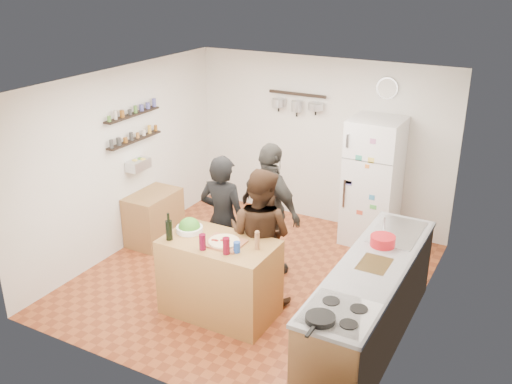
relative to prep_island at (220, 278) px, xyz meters
The scene contains 26 objects.
room_shell 1.46m from the prep_island, 92.17° to the left, with size 4.20×4.20×4.20m.
prep_island is the anchor object (origin of this frame).
pizza_board 0.47m from the prep_island, 14.04° to the right, with size 0.42×0.34×0.02m, color #975536.
pizza 0.49m from the prep_island, 14.04° to the right, with size 0.34×0.34×0.02m, color beige.
salad_bowl 0.64m from the prep_island, behind, with size 0.30×0.30×0.06m, color white.
wine_bottle 0.79m from the prep_island, 156.25° to the right, with size 0.07×0.07×0.23m, color black.
wine_glass_near 0.60m from the prep_island, 101.77° to the right, with size 0.07×0.07×0.18m, color #4F061C.
wine_glass_far 0.62m from the prep_island, 42.27° to the right, with size 0.07×0.07×0.18m, color #590717.
pepper_mill 0.70m from the prep_island, ahead, with size 0.05×0.05×0.17m, color #8C5E3A.
salt_canister 0.61m from the prep_island, 21.80° to the right, with size 0.07×0.07×0.12m, color navy.
person_left 0.80m from the prep_island, 118.08° to the left, with size 0.61×0.40×1.66m, color black.
person_center 0.66m from the prep_island, 62.64° to the left, with size 0.80×0.62×1.64m, color black.
person_back 1.16m from the prep_island, 86.07° to the left, with size 1.02×0.42×1.74m, color #2C2A27.
counter_run 1.68m from the prep_island, ahead, with size 0.63×2.63×0.90m, color #9E7042.
stove_top 1.84m from the prep_island, 21.91° to the right, with size 0.60×0.62×0.02m, color white.
skillet 1.84m from the prep_island, 28.99° to the right, with size 0.26×0.26×0.05m, color black.
sink 2.06m from the prep_island, 34.46° to the left, with size 0.50×0.80×0.03m, color silver.
cutting_board 1.74m from the prep_island, 10.72° to the left, with size 0.30×0.40×0.02m, color olive.
red_bowl 1.84m from the prep_island, 24.81° to the left, with size 0.27×0.27×0.11m, color red.
fridge 2.77m from the prep_island, 70.73° to the left, with size 0.70×0.68×1.80m, color white.
wall_clock 3.49m from the prep_island, 72.77° to the left, with size 0.30×0.30×0.03m, color silver.
spice_shelf_lower 2.46m from the prep_island, 152.36° to the left, with size 0.12×1.00×0.03m, color black.
spice_shelf_upper 2.63m from the prep_island, 152.36° to the left, with size 0.12×1.00×0.03m, color black.
produce_basket 2.31m from the prep_island, 152.00° to the left, with size 0.18×0.35×0.14m, color silver.
side_table 2.09m from the prep_island, 148.63° to the left, with size 0.50×0.80×0.73m, color olive.
pot_rack 3.23m from the prep_island, 97.96° to the left, with size 0.90×0.04×0.04m, color black.
Camera 1 is at (3.07, -5.52, 3.75)m, focal length 40.00 mm.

